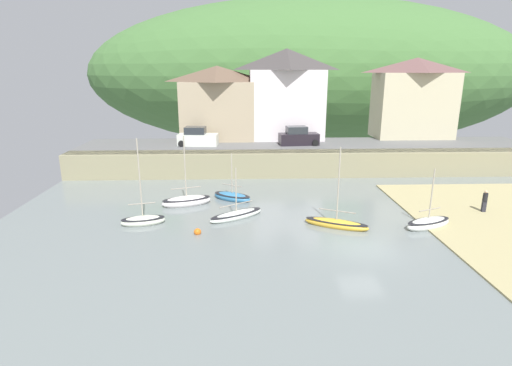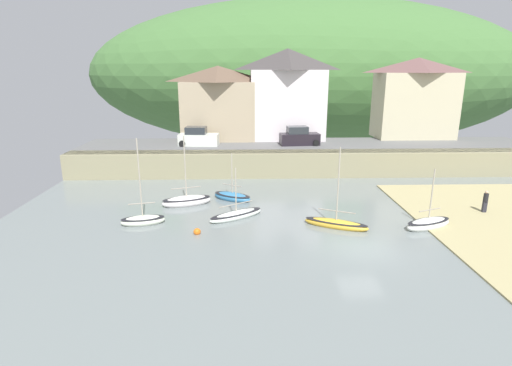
# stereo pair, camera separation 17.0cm
# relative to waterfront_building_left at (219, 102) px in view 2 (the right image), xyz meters

# --- Properties ---
(ground) EXTENTS (48.00, 41.00, 0.61)m
(ground) POSITION_rel_waterfront_building_left_xyz_m (11.12, -34.76, -6.34)
(ground) COLOR slate
(quay_seawall) EXTENTS (48.00, 9.40, 2.40)m
(quay_seawall) POSITION_rel_waterfront_building_left_xyz_m (9.72, -7.70, -5.15)
(quay_seawall) COLOR gray
(quay_seawall) RESTS_ON ground
(hillside_backdrop) EXTENTS (80.00, 44.00, 26.19)m
(hillside_backdrop) POSITION_rel_waterfront_building_left_xyz_m (15.58, 30.00, 2.66)
(hillside_backdrop) COLOR #457138
(hillside_backdrop) RESTS_ON ground
(waterfront_building_left) EXTENTS (8.37, 6.28, 8.10)m
(waterfront_building_left) POSITION_rel_waterfront_building_left_xyz_m (0.00, 0.00, 0.00)
(waterfront_building_left) COLOR tan
(waterfront_building_left) RESTS_ON ground
(waterfront_building_centre) EXTENTS (8.51, 5.78, 9.93)m
(waterfront_building_centre) POSITION_rel_waterfront_building_left_xyz_m (7.77, 0.00, 0.94)
(waterfront_building_centre) COLOR white
(waterfront_building_centre) RESTS_ON ground
(waterfront_building_right) EXTENTS (8.97, 4.90, 8.98)m
(waterfront_building_right) POSITION_rel_waterfront_building_left_xyz_m (22.52, 0.00, 0.45)
(waterfront_building_right) COLOR beige
(waterfront_building_right) RESTS_ON ground
(sailboat_far_left) EXTENTS (3.49, 2.82, 3.95)m
(sailboat_far_left) POSITION_rel_waterfront_building_left_xyz_m (1.87, -15.69, -6.26)
(sailboat_far_left) COLOR teal
(sailboat_far_left) RESTS_ON ground
(sailboat_blue_trim) EXTENTS (4.29, 2.74, 5.53)m
(sailboat_blue_trim) POSITION_rel_waterfront_building_left_xyz_m (8.91, -21.83, -6.26)
(sailboat_blue_trim) COLOR gold
(sailboat_blue_trim) RESTS_ON ground
(sailboat_nearest_shore) EXTENTS (4.03, 2.52, 5.58)m
(sailboat_nearest_shore) POSITION_rel_waterfront_building_left_xyz_m (-1.62, -16.88, -6.21)
(sailboat_nearest_shore) COLOR white
(sailboat_nearest_shore) RESTS_ON ground
(sailboat_white_hull) EXTENTS (3.12, 1.84, 6.02)m
(sailboat_white_hull) POSITION_rel_waterfront_building_left_xyz_m (-4.05, -20.83, -6.23)
(sailboat_white_hull) COLOR silver
(sailboat_white_hull) RESTS_ON ground
(rowboat_small_beached) EXTENTS (3.67, 2.39, 4.19)m
(rowboat_small_beached) POSITION_rel_waterfront_building_left_xyz_m (14.97, -22.14, -6.22)
(rowboat_small_beached) COLOR white
(rowboat_small_beached) RESTS_ON ground
(sailboat_tall_mast) EXTENTS (4.11, 3.22, 3.77)m
(sailboat_tall_mast) POSITION_rel_waterfront_building_left_xyz_m (2.25, -19.91, -6.29)
(sailboat_tall_mast) COLOR white
(sailboat_tall_mast) RESTS_ON ground
(parked_car_near_slipway) EXTENTS (4.23, 2.04, 1.95)m
(parked_car_near_slipway) POSITION_rel_waterfront_building_left_xyz_m (-1.95, -4.50, -3.30)
(parked_car_near_slipway) COLOR silver
(parked_car_near_slipway) RESTS_ON ground
(parked_car_by_wall) EXTENTS (4.25, 2.11, 1.95)m
(parked_car_by_wall) POSITION_rel_waterfront_building_left_xyz_m (8.65, -4.50, -3.30)
(parked_car_by_wall) COLOR black
(parked_car_by_wall) RESTS_ON ground
(person_near_water) EXTENTS (0.34, 0.34, 1.62)m
(person_near_water) POSITION_rel_waterfront_building_left_xyz_m (20.25, -19.50, -5.52)
(person_near_water) COLOR #282833
(person_near_water) RESTS_ON ground
(mooring_buoy) EXTENTS (0.47, 0.47, 0.47)m
(mooring_buoy) POSITION_rel_waterfront_building_left_xyz_m (-0.18, -22.72, -6.37)
(mooring_buoy) COLOR orange
(mooring_buoy) RESTS_ON ground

